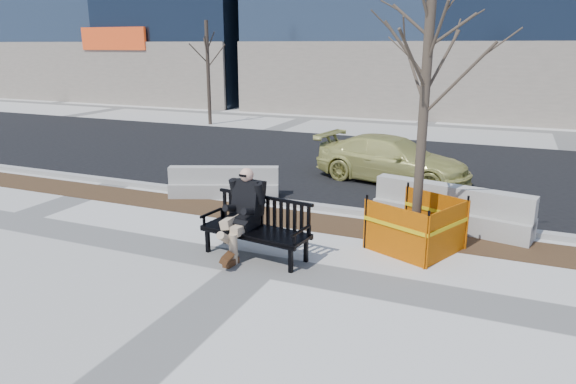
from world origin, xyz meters
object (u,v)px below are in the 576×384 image
(bench, at_px, (256,257))
(seated_man, at_px, (245,252))
(tree_fence, at_px, (414,249))
(sedan, at_px, (391,181))
(jersey_barrier_right, at_px, (449,228))
(jersey_barrier_left, at_px, (225,197))

(bench, xyz_separation_m, seated_man, (-0.28, 0.10, 0.00))
(bench, relative_size, tree_fence, 0.39)
(sedan, bearing_deg, jersey_barrier_right, -138.56)
(seated_man, relative_size, jersey_barrier_left, 0.59)
(bench, relative_size, sedan, 0.47)
(seated_man, height_order, sedan, seated_man)
(bench, distance_m, tree_fence, 3.09)
(jersey_barrier_right, bearing_deg, jersey_barrier_left, -170.09)
(seated_man, bearing_deg, bench, -10.93)
(sedan, distance_m, jersey_barrier_left, 4.93)
(bench, height_order, seated_man, seated_man)
(tree_fence, height_order, jersey_barrier_right, tree_fence)
(seated_man, height_order, jersey_barrier_left, seated_man)
(seated_man, xyz_separation_m, sedan, (1.42, 6.46, 0.00))
(sedan, bearing_deg, jersey_barrier_left, 142.97)
(bench, relative_size, seated_man, 1.27)
(seated_man, xyz_separation_m, jersey_barrier_right, (3.44, 2.98, 0.00))
(tree_fence, bearing_deg, bench, -149.49)
(bench, height_order, tree_fence, tree_fence)
(seated_man, bearing_deg, tree_fence, 34.12)
(tree_fence, height_order, jersey_barrier_left, tree_fence)
(seated_man, xyz_separation_m, tree_fence, (2.95, 1.47, 0.00))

